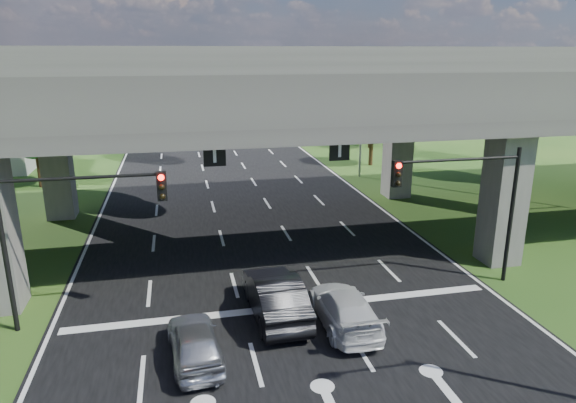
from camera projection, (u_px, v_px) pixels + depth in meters
name	position (u px, v px, depth m)	size (l,w,h in m)	color
ground	(309.00, 358.00, 17.11)	(160.00, 160.00, 0.00)	#1F4415
road	(260.00, 249.00, 26.48)	(18.00, 120.00, 0.03)	black
overpass	(251.00, 90.00, 26.12)	(80.00, 15.00, 10.00)	#3D3A37
signal_right	(469.00, 193.00, 21.23)	(5.76, 0.54, 6.00)	black
signal_left	(67.00, 218.00, 18.01)	(5.76, 0.54, 6.00)	black
streetlight_far	(357.00, 104.00, 40.03)	(3.38, 0.25, 10.00)	gray
streetlight_beyond	(307.00, 90.00, 55.02)	(3.38, 0.25, 10.00)	gray
tree_left_near	(34.00, 123.00, 37.25)	(4.50, 4.50, 7.80)	black
tree_left_mid	(21.00, 119.00, 44.31)	(3.91, 3.90, 6.76)	black
tree_left_far	(83.00, 99.00, 52.35)	(4.80, 4.80, 8.32)	black
tree_right_near	(373.00, 115.00, 44.77)	(4.20, 4.20, 7.28)	black
tree_right_mid	(372.00, 108.00, 52.97)	(3.91, 3.90, 6.76)	black
tree_right_far	(314.00, 96.00, 59.46)	(4.50, 4.50, 7.80)	black
car_silver	(195.00, 341.00, 16.77)	(1.59, 3.96, 1.35)	#ABADB3
car_dark	(275.00, 296.00, 19.56)	(1.77, 5.08, 1.67)	black
car_white	(344.00, 308.00, 18.93)	(1.89, 4.64, 1.35)	silver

